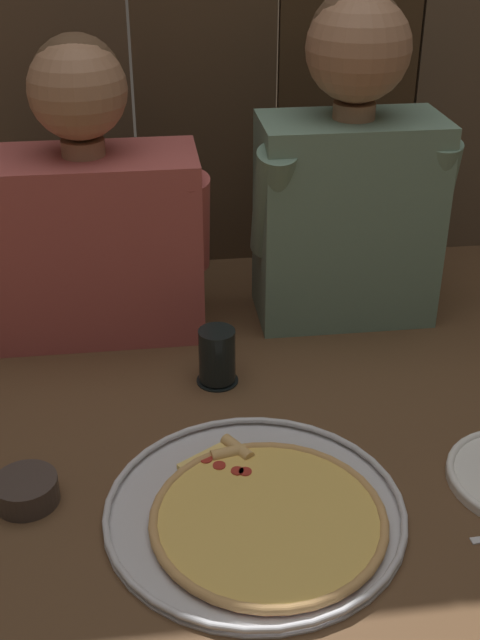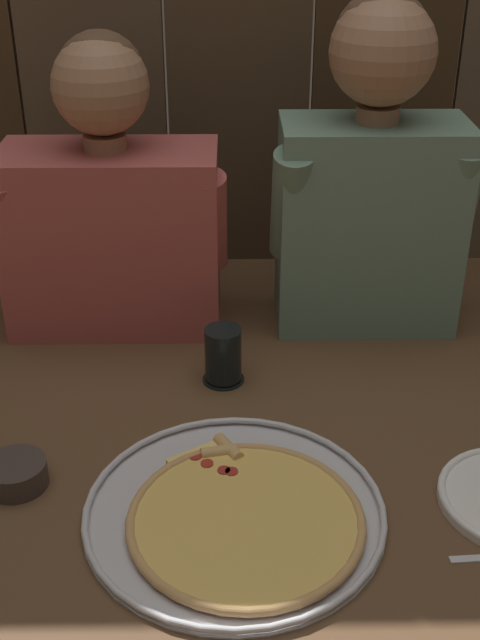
% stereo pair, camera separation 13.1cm
% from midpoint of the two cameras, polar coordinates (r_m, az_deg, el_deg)
% --- Properties ---
extents(ground_plane, '(3.20, 3.20, 0.00)m').
position_cam_midpoint_polar(ground_plane, '(1.33, -2.10, -8.99)').
color(ground_plane, brown).
extents(pizza_tray, '(0.44, 0.44, 0.03)m').
position_cam_midpoint_polar(pizza_tray, '(1.19, -1.90, -13.56)').
color(pizza_tray, silver).
rests_on(pizza_tray, ground).
extents(drinking_glass, '(0.08, 0.08, 0.11)m').
position_cam_midpoint_polar(drinking_glass, '(1.45, -4.21, -2.69)').
color(drinking_glass, black).
rests_on(drinking_glass, ground).
extents(dipping_bowl, '(0.09, 0.09, 0.04)m').
position_cam_midpoint_polar(dipping_bowl, '(1.27, -17.82, -11.41)').
color(dipping_bowl, '#3D332D').
rests_on(dipping_bowl, ground).
extents(diner_left, '(0.45, 0.21, 0.57)m').
position_cam_midpoint_polar(diner_left, '(1.58, -12.98, 7.54)').
color(diner_left, '#AD4C47').
rests_on(diner_left, ground).
extents(diner_right, '(0.39, 0.22, 0.64)m').
position_cam_midpoint_polar(diner_right, '(1.59, 5.42, 10.45)').
color(diner_right, slate).
rests_on(diner_right, ground).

